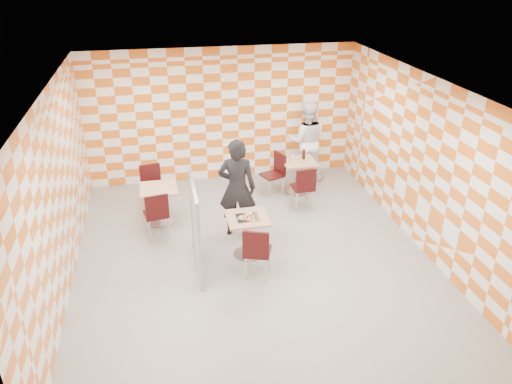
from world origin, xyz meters
The scene contains 15 objects.
room_shell centered at (0.00, 0.54, 1.50)m, with size 7.00×7.00×7.00m.
main_table centered at (-0.07, 0.08, 0.51)m, with size 0.70×0.70×0.75m.
second_table centered at (1.48, 2.33, 0.51)m, with size 0.70×0.70×0.75m.
empty_table centered at (-1.51, 1.57, 0.51)m, with size 0.70×0.70×0.75m.
chair_main_front centered at (-0.06, -0.63, 0.54)m, with size 0.54×0.55×0.92m.
chair_second_front centered at (1.37, 1.54, 0.54)m, with size 0.44×0.45×0.92m.
chair_second_side centered at (0.99, 2.39, 0.54)m, with size 0.55×0.54×0.92m.
chair_empty_near centered at (-1.58, 0.98, 0.54)m, with size 0.49×0.50×0.92m.
chair_empty_far centered at (-1.65, 2.25, 0.54)m, with size 0.48×0.49×0.92m.
partition centered at (-0.97, -0.15, 0.79)m, with size 0.08×1.38×1.55m.
man_dark centered at (-0.12, 0.85, 0.94)m, with size 0.68×0.45×1.88m, color black.
man_white centered at (1.87, 3.05, 0.92)m, with size 0.89×0.69×1.83m, color white.
pizza_on_foil centered at (-0.07, 0.07, 0.77)m, with size 0.40×0.40×0.04m.
sport_bottle centered at (1.36, 2.41, 0.84)m, with size 0.06×0.06×0.20m.
soda_bottle centered at (1.61, 2.41, 0.85)m, with size 0.07×0.07×0.23m.
Camera 1 is at (-1.43, -7.20, 4.81)m, focal length 35.00 mm.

